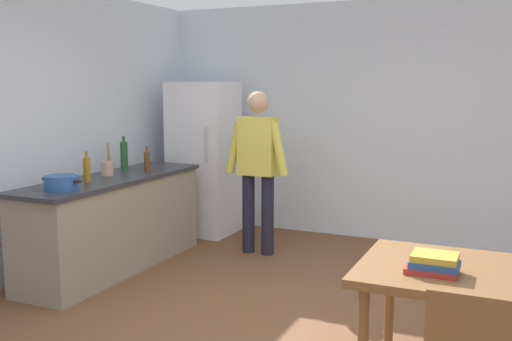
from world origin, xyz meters
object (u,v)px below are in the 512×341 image
object	(u,v)px
refrigerator	(204,158)
utensil_jar	(107,167)
book_stack	(434,264)
bottle_wine_green	(124,155)
person	(258,162)
bottle_beer_brown	(147,162)
bottle_oil_amber	(87,169)
cooking_pot	(61,183)
dining_table	(488,286)

from	to	relation	value
refrigerator	utensil_jar	bearing A→B (deg)	-96.90
refrigerator	book_stack	xyz separation A→B (m)	(3.03, -2.84, -0.10)
bottle_wine_green	person	bearing A→B (deg)	23.96
refrigerator	book_stack	bearing A→B (deg)	-43.16
bottle_beer_brown	bottle_oil_amber	distance (m)	0.74
cooking_pot	bottle_wine_green	world-z (taller)	bottle_wine_green
bottle_oil_amber	bottle_beer_brown	bearing A→B (deg)	79.32
bottle_oil_amber	bottle_wine_green	bearing A→B (deg)	104.61
person	bottle_beer_brown	size ratio (longest dim) A/B	6.54
cooking_pot	refrigerator	bearing A→B (deg)	88.89
cooking_pot	book_stack	distance (m)	3.12
person	refrigerator	bearing A→B (deg)	149.77
refrigerator	person	distance (m)	1.10
refrigerator	bottle_wine_green	size ratio (longest dim) A/B	5.29
dining_table	book_stack	xyz separation A→B (m)	(-0.27, -0.14, 0.13)
person	cooking_pot	xyz separation A→B (m)	(-1.00, -1.78, -0.02)
cooking_pot	bottle_wine_green	xyz separation A→B (m)	(-0.27, 1.21, 0.09)
book_stack	cooking_pot	bearing A→B (deg)	170.63
refrigerator	utensil_jar	size ratio (longest dim) A/B	5.62
bottle_oil_amber	refrigerator	bearing A→B (deg)	87.00
bottle_wine_green	bottle_beer_brown	distance (m)	0.37
person	book_stack	bearing A→B (deg)	-47.73
refrigerator	dining_table	size ratio (longest dim) A/B	1.29
dining_table	utensil_jar	world-z (taller)	utensil_jar
utensil_jar	bottle_oil_amber	bearing A→B (deg)	-77.68
cooking_pot	utensil_jar	distance (m)	0.79
dining_table	cooking_pot	bearing A→B (deg)	173.71
bottle_oil_amber	dining_table	bearing A→B (deg)	-12.49
refrigerator	bottle_beer_brown	xyz separation A→B (m)	(0.04, -1.22, 0.11)
dining_table	bottle_oil_amber	size ratio (longest dim) A/B	5.00
cooking_pot	bottle_beer_brown	size ratio (longest dim) A/B	1.54
dining_table	bottle_wine_green	size ratio (longest dim) A/B	4.12
bottle_beer_brown	book_stack	size ratio (longest dim) A/B	0.92
dining_table	book_stack	size ratio (longest dim) A/B	4.98
utensil_jar	bottle_beer_brown	world-z (taller)	utensil_jar
utensil_jar	book_stack	distance (m)	3.47
utensil_jar	bottle_beer_brown	bearing A→B (deg)	56.47
dining_table	utensil_jar	distance (m)	3.68
person	bottle_beer_brown	xyz separation A→B (m)	(-0.91, -0.66, 0.03)
bottle_beer_brown	bottle_oil_amber	xyz separation A→B (m)	(-0.14, -0.73, 0.01)
bottle_wine_green	refrigerator	bearing A→B (deg)	74.10
dining_table	book_stack	bearing A→B (deg)	-153.25
bottle_oil_amber	person	bearing A→B (deg)	52.94
bottle_wine_green	utensil_jar	bearing A→B (deg)	-73.38
bottle_beer_brown	dining_table	bearing A→B (deg)	-24.45
bottle_beer_brown	refrigerator	bearing A→B (deg)	91.68
dining_table	bottle_oil_amber	world-z (taller)	bottle_oil_amber
utensil_jar	bottle_beer_brown	xyz separation A→B (m)	(0.22, 0.34, 0.03)
person	book_stack	world-z (taller)	person
refrigerator	bottle_oil_amber	world-z (taller)	refrigerator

